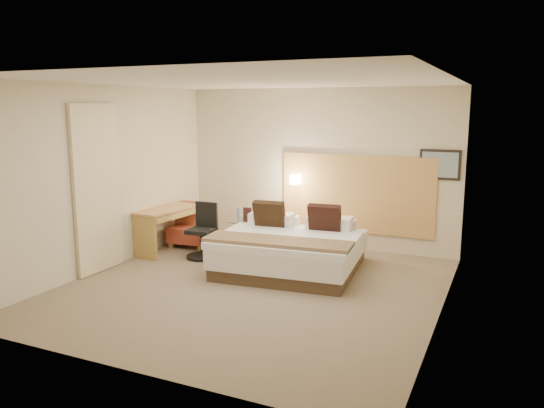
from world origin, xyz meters
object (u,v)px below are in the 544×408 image
at_px(lounge_chair, 194,229).
at_px(side_table, 243,235).
at_px(desk_chair, 203,236).
at_px(desk, 167,217).
at_px(bed, 291,249).

height_order(lounge_chair, side_table, lounge_chair).
distance_m(side_table, desk_chair, 0.66).
bearing_deg(desk_chair, desk, 173.75).
xyz_separation_m(lounge_chair, side_table, (1.02, -0.13, 0.02)).
relative_size(bed, desk_chair, 2.47).
bearing_deg(lounge_chair, bed, -16.12).
xyz_separation_m(bed, desk, (-2.27, 0.08, 0.26)).
distance_m(desk, desk_chair, 0.78).
relative_size(lounge_chair, desk, 0.61).
relative_size(lounge_chair, desk_chair, 0.85).
bearing_deg(desk, side_table, 18.07).
xyz_separation_m(lounge_chair, desk, (-0.18, -0.52, 0.28)).
relative_size(side_table, desk, 0.47).
bearing_deg(side_table, bed, -24.09).
relative_size(desk, desk_chair, 1.38).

